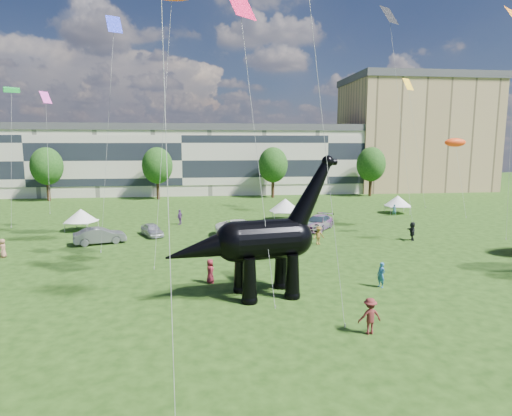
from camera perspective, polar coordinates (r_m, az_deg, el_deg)
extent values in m
plane|color=#16330C|center=(23.99, 3.25, -14.79)|extent=(220.00, 220.00, 0.00)
cube|color=beige|center=(83.85, -9.64, 6.07)|extent=(78.00, 11.00, 12.00)
cube|color=tan|center=(97.17, 20.33, 8.94)|extent=(28.00, 18.00, 22.00)
cylinder|color=#382314|center=(79.50, -25.93, 2.01)|extent=(0.56, 0.56, 3.20)
ellipsoid|color=#14380F|center=(79.17, -26.16, 5.40)|extent=(5.20, 5.20, 6.24)
cylinder|color=#382314|center=(75.53, -12.92, 2.36)|extent=(0.56, 0.56, 3.20)
ellipsoid|color=#14380F|center=(75.18, -13.04, 5.93)|extent=(5.20, 5.20, 6.24)
cylinder|color=#382314|center=(76.03, 2.26, 2.61)|extent=(0.56, 0.56, 3.20)
ellipsoid|color=#14380F|center=(75.68, 2.28, 6.16)|extent=(5.20, 5.20, 6.24)
cylinder|color=#382314|center=(80.83, 14.98, 2.68)|extent=(0.56, 0.56, 3.20)
ellipsoid|color=#14380F|center=(80.50, 15.11, 6.02)|extent=(5.20, 5.20, 6.24)
cone|color=black|center=(25.96, -0.87, -9.66)|extent=(1.11, 1.11, 2.77)
sphere|color=black|center=(26.37, -0.86, -12.17)|extent=(1.02, 1.02, 1.02)
cone|color=black|center=(27.83, -2.05, -8.40)|extent=(1.11, 1.11, 2.77)
sphere|color=black|center=(28.21, -2.04, -10.77)|extent=(1.02, 1.02, 1.02)
cone|color=black|center=(26.83, 4.89, -9.08)|extent=(1.11, 1.11, 2.77)
sphere|color=black|center=(27.23, 4.86, -11.52)|extent=(1.02, 1.02, 1.02)
cone|color=black|center=(28.64, 3.35, -7.91)|extent=(1.11, 1.11, 2.77)
sphere|color=black|center=(29.01, 3.33, -10.22)|extent=(1.02, 1.02, 1.02)
cylinder|color=black|center=(26.68, 1.18, -4.22)|extent=(4.26, 3.15, 2.49)
sphere|color=black|center=(26.15, -2.87, -4.49)|extent=(2.49, 2.49, 2.49)
sphere|color=black|center=(27.34, 5.05, -3.94)|extent=(2.40, 2.40, 2.40)
cone|color=black|center=(27.33, 7.31, 1.71)|extent=(3.67, 1.99, 4.89)
sphere|color=black|center=(27.65, 9.54, 6.15)|extent=(0.78, 0.78, 0.78)
cylinder|color=black|center=(27.77, 10.05, 6.05)|extent=(0.71, 0.52, 0.41)
cone|color=black|center=(25.83, -6.98, -5.41)|extent=(5.15, 2.79, 2.71)
imported|color=silver|center=(45.70, -13.70, -2.83)|extent=(3.01, 4.18, 1.32)
imported|color=slate|center=(43.61, -20.10, -3.49)|extent=(5.05, 3.11, 1.57)
imported|color=silver|center=(44.95, -1.77, -2.60)|extent=(5.89, 2.98, 1.59)
imported|color=#595960|center=(48.07, 8.26, -1.94)|extent=(4.99, 5.83, 1.61)
cube|color=silver|center=(53.65, 3.90, -0.42)|extent=(3.32, 3.32, 0.12)
cone|color=silver|center=(53.52, 3.91, 0.45)|extent=(4.20, 4.20, 1.54)
cylinder|color=#999999|center=(52.19, 2.49, -1.29)|extent=(0.06, 0.06, 1.13)
cylinder|color=#999999|center=(52.51, 5.62, -1.26)|extent=(0.06, 0.06, 1.13)
cylinder|color=#999999|center=(55.02, 2.23, -0.78)|extent=(0.06, 0.06, 1.13)
cylinder|color=#999999|center=(55.32, 5.21, -0.75)|extent=(0.06, 0.06, 1.13)
cube|color=white|center=(61.86, 18.34, 0.26)|extent=(3.12, 3.12, 0.11)
cone|color=white|center=(61.76, 18.37, 0.95)|extent=(3.95, 3.95, 1.40)
cylinder|color=#999999|center=(60.31, 17.51, -0.40)|extent=(0.06, 0.06, 1.02)
cylinder|color=#999999|center=(61.13, 19.85, -0.39)|extent=(0.06, 0.06, 1.02)
cylinder|color=#999999|center=(62.78, 16.82, -0.03)|extent=(0.06, 0.06, 1.02)
cylinder|color=#999999|center=(63.57, 19.08, -0.03)|extent=(0.06, 0.06, 1.02)
cube|color=silver|center=(50.85, -22.25, -1.69)|extent=(3.27, 3.27, 0.11)
cone|color=silver|center=(50.74, -22.30, -0.88)|extent=(4.14, 4.14, 1.37)
cylinder|color=#999999|center=(50.46, -24.18, -2.46)|extent=(0.05, 0.05, 1.00)
cylinder|color=#999999|center=(49.24, -21.60, -2.57)|extent=(0.05, 0.05, 1.00)
cylinder|color=#999999|center=(52.65, -22.81, -1.95)|extent=(0.05, 0.05, 1.00)
cylinder|color=#999999|center=(51.48, -20.30, -2.03)|extent=(0.05, 0.05, 1.00)
imported|color=#5F3577|center=(51.38, -10.11, -1.20)|extent=(0.89, 1.14, 1.80)
imported|color=maroon|center=(22.87, 14.94, -13.74)|extent=(1.26, 0.79, 1.87)
imported|color=olive|center=(41.07, 8.35, -3.63)|extent=(1.29, 0.95, 1.78)
imported|color=#336480|center=(59.47, 17.94, -0.28)|extent=(0.63, 0.47, 1.56)
imported|color=black|center=(45.10, 20.10, -2.91)|extent=(0.82, 1.79, 1.86)
imported|color=#2B66A1|center=(30.01, 16.35, -8.56)|extent=(0.62, 0.73, 1.69)
imported|color=maroon|center=(29.84, -6.12, -8.36)|extent=(0.63, 0.88, 1.68)
imported|color=#9D6A4E|center=(41.85, -30.68, -4.64)|extent=(0.65, 0.87, 1.61)
ellipsoid|color=red|center=(66.60, 25.03, 7.92)|extent=(2.98, 3.25, 1.19)
plane|color=yellow|center=(70.29, 19.61, 15.29)|extent=(2.32, 1.83, 1.81)
plane|color=#1322CB|center=(44.66, -18.40, 22.23)|extent=(2.02, 1.55, 1.64)
cube|color=green|center=(62.56, -29.82, 13.50)|extent=(1.98, 1.60, 0.71)
plane|color=#D23AA6|center=(70.90, -26.24, 13.10)|extent=(1.85, 2.10, 1.72)
plane|color=#D90E3F|center=(31.20, -2.25, 25.83)|extent=(2.97, 2.83, 2.35)
plane|color=black|center=(59.18, 17.34, 23.36)|extent=(3.19, 2.76, 2.29)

